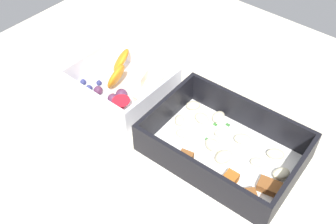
{
  "coord_description": "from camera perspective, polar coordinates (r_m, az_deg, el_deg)",
  "views": [
    {
      "loc": [
        -29.22,
        31.8,
        47.7
      ],
      "look_at": [
        -1.53,
        -1.45,
        4.0
      ],
      "focal_mm": 42.67,
      "sensor_mm": 36.0,
      "label": 1
    }
  ],
  "objects": [
    {
      "name": "paper_cup_liner",
      "position": [
        0.73,
        -15.62,
        5.66
      ],
      "size": [
        3.88,
        3.88,
        2.04
      ],
      "primitive_type": "cylinder",
      "color": "white",
      "rests_on": "table_surface"
    },
    {
      "name": "pasta_container",
      "position": [
        0.58,
        8.01,
        -5.21
      ],
      "size": [
        21.84,
        15.34,
        5.6
      ],
      "rotation": [
        0.0,
        0.0,
        0.04
      ],
      "color": "white",
      "rests_on": "table_surface"
    },
    {
      "name": "fruit_bowl",
      "position": [
        0.67,
        -6.66,
        4.06
      ],
      "size": [
        15.29,
        13.57,
        5.42
      ],
      "rotation": [
        0.0,
        0.0,
        0.01
      ],
      "color": "white",
      "rests_on": "table_surface"
    },
    {
      "name": "table_surface",
      "position": [
        0.64,
        -1.89,
        -1.99
      ],
      "size": [
        80.0,
        80.0,
        2.0
      ],
      "primitive_type": "cube",
      "color": "beige",
      "rests_on": "ground"
    }
  ]
}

